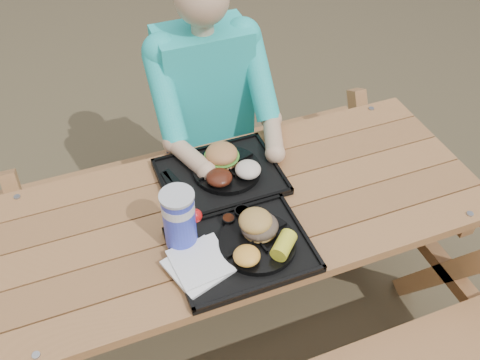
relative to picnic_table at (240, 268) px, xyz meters
name	(u,v)px	position (x,y,z in m)	size (l,w,h in m)	color
ground	(240,317)	(0.00, 0.00, -0.38)	(60.00, 60.00, 0.00)	#999999
picnic_table	(240,268)	(0.00, 0.00, 0.00)	(1.80, 1.49, 0.75)	#999999
tray_near	(242,250)	(-0.07, -0.20, 0.39)	(0.45, 0.35, 0.02)	black
tray_far	(220,177)	(-0.02, 0.16, 0.39)	(0.45, 0.35, 0.02)	black
plate_near	(258,243)	(-0.02, -0.20, 0.41)	(0.26, 0.26, 0.02)	black
plate_far	(227,170)	(0.01, 0.17, 0.41)	(0.26, 0.26, 0.02)	black
napkin_stack	(198,265)	(-0.23, -0.22, 0.41)	(0.18, 0.18, 0.02)	white
soda_cup	(179,220)	(-0.25, -0.10, 0.50)	(0.11, 0.11, 0.21)	#1B2BCC
condiment_bbq	(229,220)	(-0.07, -0.08, 0.41)	(0.05, 0.05, 0.03)	black
condiment_mustard	(242,213)	(-0.02, -0.07, 0.41)	(0.06, 0.06, 0.03)	gold
sandwich	(260,219)	(0.01, -0.17, 0.48)	(0.12, 0.12, 0.12)	#C08D43
mac_cheese	(247,256)	(-0.08, -0.26, 0.44)	(0.09, 0.09, 0.04)	#FFB843
corn_cob	(284,245)	(0.05, -0.27, 0.44)	(0.10, 0.10, 0.06)	yellow
cutlery_far	(177,183)	(-0.18, 0.17, 0.40)	(0.03, 0.17, 0.01)	black
burger	(221,150)	(0.01, 0.21, 0.47)	(0.13, 0.13, 0.11)	#B87641
baked_beans	(219,177)	(-0.04, 0.11, 0.44)	(0.10, 0.10, 0.04)	#481A0E
potato_salad	(248,170)	(0.07, 0.10, 0.44)	(0.10, 0.10, 0.05)	beige
diner	(208,130)	(0.07, 0.59, 0.27)	(0.48, 0.84, 1.28)	#1AB8B8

